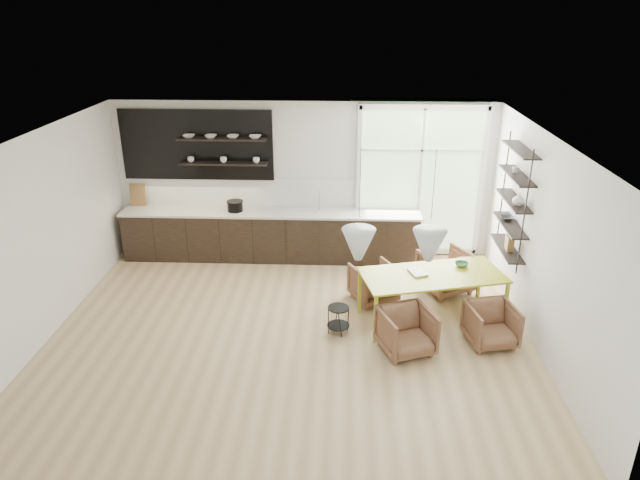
% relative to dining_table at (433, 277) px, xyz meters
% --- Properties ---
extents(room, '(7.02, 6.01, 2.91)m').
position_rel_dining_table_xyz_m(room, '(-1.52, 0.62, 0.75)').
color(room, tan).
rests_on(room, ground).
extents(kitchen_run, '(5.54, 0.69, 2.75)m').
position_rel_dining_table_xyz_m(kitchen_run, '(-2.79, 2.21, -0.12)').
color(kitchen_run, black).
rests_on(kitchen_run, ground).
extents(right_shelving, '(0.26, 1.22, 1.90)m').
position_rel_dining_table_xyz_m(right_shelving, '(1.26, 0.70, 0.94)').
color(right_shelving, black).
rests_on(right_shelving, ground).
extents(dining_table, '(2.27, 1.43, 0.77)m').
position_rel_dining_table_xyz_m(dining_table, '(0.00, 0.00, 0.00)').
color(dining_table, '#AAB324').
rests_on(dining_table, ground).
extents(armchair_back_left, '(0.88, 0.89, 0.61)m').
position_rel_dining_table_xyz_m(armchair_back_left, '(-0.84, 0.60, -0.41)').
color(armchair_back_left, brown).
rests_on(armchair_back_left, ground).
extents(armchair_back_right, '(1.02, 1.03, 0.70)m').
position_rel_dining_table_xyz_m(armchair_back_right, '(0.38, 0.98, -0.36)').
color(armchair_back_right, brown).
rests_on(armchair_back_right, ground).
extents(armchair_front_left, '(0.88, 0.89, 0.63)m').
position_rel_dining_table_xyz_m(armchair_front_left, '(-0.45, -0.89, -0.40)').
color(armchair_front_left, brown).
rests_on(armchair_front_left, ground).
extents(armchair_front_right, '(0.76, 0.78, 0.60)m').
position_rel_dining_table_xyz_m(armchair_front_right, '(0.77, -0.64, -0.41)').
color(armchair_front_right, brown).
rests_on(armchair_front_right, ground).
extents(wire_stool, '(0.33, 0.33, 0.42)m').
position_rel_dining_table_xyz_m(wire_stool, '(-1.40, -0.44, -0.45)').
color(wire_stool, black).
rests_on(wire_stool, ground).
extents(table_book, '(0.32, 0.37, 0.03)m').
position_rel_dining_table_xyz_m(table_book, '(-0.33, -0.00, 0.07)').
color(table_book, white).
rests_on(table_book, dining_table).
extents(table_bowl, '(0.28, 0.28, 0.06)m').
position_rel_dining_table_xyz_m(table_bowl, '(0.48, 0.30, 0.08)').
color(table_bowl, '#4B7953').
rests_on(table_bowl, dining_table).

